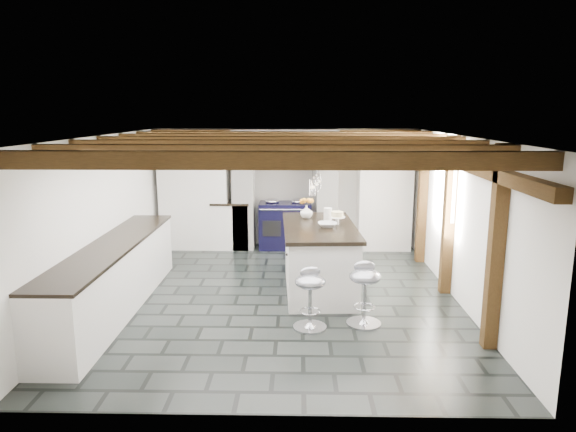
{
  "coord_description": "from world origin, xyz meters",
  "views": [
    {
      "loc": [
        0.26,
        -7.07,
        2.63
      ],
      "look_at": [
        0.1,
        0.4,
        1.1
      ],
      "focal_mm": 32.0,
      "sensor_mm": 36.0,
      "label": 1
    }
  ],
  "objects_px": {
    "range_cooker": "(285,224)",
    "bar_stool_far": "(310,291)",
    "bar_stool_near": "(365,286)",
    "kitchen_island": "(319,257)"
  },
  "relations": [
    {
      "from": "range_cooker",
      "to": "bar_stool_far",
      "type": "xyz_separation_m",
      "value": [
        0.4,
        -3.8,
        0.01
      ]
    },
    {
      "from": "range_cooker",
      "to": "bar_stool_near",
      "type": "distance_m",
      "value": 3.84
    },
    {
      "from": "kitchen_island",
      "to": "bar_stool_near",
      "type": "relative_size",
      "value": 2.53
    },
    {
      "from": "range_cooker",
      "to": "bar_stool_near",
      "type": "xyz_separation_m",
      "value": [
        1.08,
        -3.68,
        0.04
      ]
    },
    {
      "from": "range_cooker",
      "to": "kitchen_island",
      "type": "xyz_separation_m",
      "value": [
        0.56,
        -2.4,
        0.04
      ]
    },
    {
      "from": "range_cooker",
      "to": "bar_stool_far",
      "type": "height_order",
      "value": "range_cooker"
    },
    {
      "from": "range_cooker",
      "to": "bar_stool_near",
      "type": "bearing_deg",
      "value": -73.65
    },
    {
      "from": "range_cooker",
      "to": "kitchen_island",
      "type": "height_order",
      "value": "kitchen_island"
    },
    {
      "from": "range_cooker",
      "to": "kitchen_island",
      "type": "bearing_deg",
      "value": -76.76
    },
    {
      "from": "range_cooker",
      "to": "kitchen_island",
      "type": "distance_m",
      "value": 2.47
    }
  ]
}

